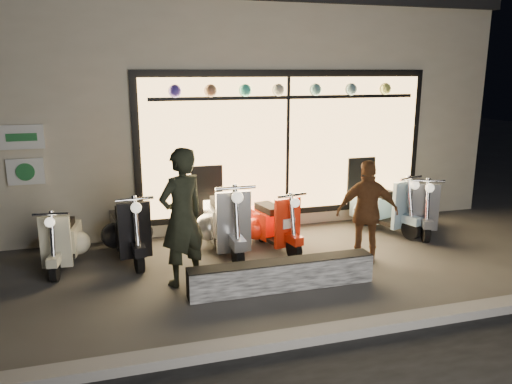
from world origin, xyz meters
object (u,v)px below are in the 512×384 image
graffiti_barrier (282,275)px  scooter_silver (225,222)px  woman (367,212)px  scooter_red (271,223)px  man (182,217)px

graffiti_barrier → scooter_silver: 1.78m
scooter_silver → woman: woman is taller
scooter_red → woman: 1.65m
woman → man: bearing=16.5°
graffiti_barrier → man: bearing=155.4°
graffiti_barrier → man: man is taller
scooter_silver → scooter_red: scooter_silver is taller
graffiti_barrier → man: (-1.23, 0.56, 0.75)m
graffiti_barrier → scooter_silver: size_ratio=1.55×
graffiti_barrier → scooter_silver: bearing=102.8°
man → woman: 2.79m
man → scooter_silver: bearing=-154.0°
graffiti_barrier → scooter_red: scooter_red is taller
scooter_silver → woman: size_ratio=1.03×
scooter_silver → graffiti_barrier: bearing=-77.2°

